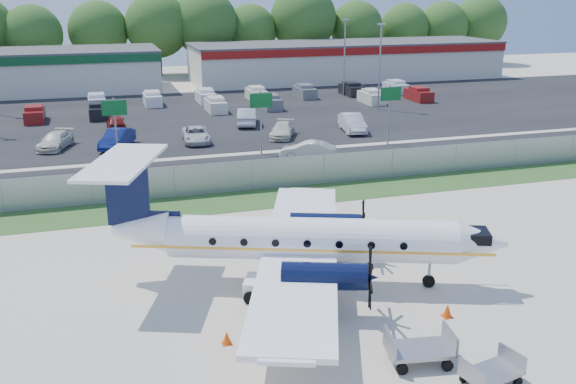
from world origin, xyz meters
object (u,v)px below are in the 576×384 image
object	(u,v)px
pushback_tug	(274,284)
baggage_cart_near	(419,348)
baggage_cart_far	(492,372)
aircraft	(302,239)

from	to	relation	value
pushback_tug	baggage_cart_near	xyz separation A→B (m)	(3.49, -6.32, -0.03)
pushback_tug	baggage_cart_far	distance (m)	9.68
baggage_cart_near	baggage_cart_far	world-z (taller)	baggage_cart_near
pushback_tug	baggage_cart_near	distance (m)	7.22
aircraft	baggage_cart_far	size ratio (longest dim) A/B	8.36
aircraft	pushback_tug	distance (m)	2.37
pushback_tug	baggage_cart_far	size ratio (longest dim) A/B	1.23
pushback_tug	baggage_cart_near	bearing A→B (deg)	-61.07
aircraft	pushback_tug	xyz separation A→B (m)	(-1.55, -0.90, -1.55)
baggage_cart_near	pushback_tug	bearing A→B (deg)	118.93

